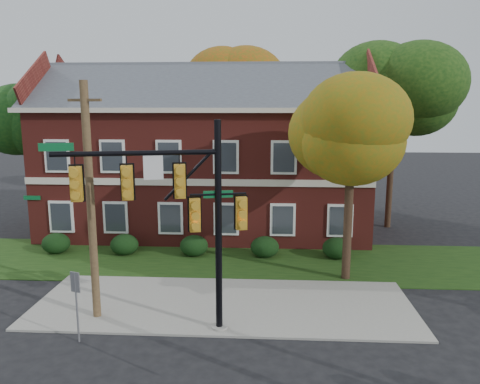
# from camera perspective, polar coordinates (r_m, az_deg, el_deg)

# --- Properties ---
(ground) EXTENTS (120.00, 120.00, 0.00)m
(ground) POSITION_cam_1_polar(r_m,az_deg,el_deg) (17.11, -2.33, -14.99)
(ground) COLOR black
(ground) RESTS_ON ground
(sidewalk) EXTENTS (14.00, 5.00, 0.08)m
(sidewalk) POSITION_cam_1_polar(r_m,az_deg,el_deg) (18.00, -2.01, -13.50)
(sidewalk) COLOR gray
(sidewalk) RESTS_ON ground
(grass_strip) EXTENTS (30.00, 6.00, 0.04)m
(grass_strip) POSITION_cam_1_polar(r_m,az_deg,el_deg) (22.64, -0.83, -8.40)
(grass_strip) COLOR #193811
(grass_strip) RESTS_ON ground
(apartment_building) EXTENTS (18.80, 8.80, 9.74)m
(apartment_building) POSITION_cam_1_polar(r_m,az_deg,el_deg) (27.65, -4.11, 5.58)
(apartment_building) COLOR maroon
(apartment_building) RESTS_ON ground
(hedge_far_left) EXTENTS (1.40, 1.26, 1.05)m
(hedge_far_left) POSITION_cam_1_polar(r_m,az_deg,el_deg) (25.40, -21.51, -5.84)
(hedge_far_left) COLOR black
(hedge_far_left) RESTS_ON ground
(hedge_left) EXTENTS (1.40, 1.26, 1.05)m
(hedge_left) POSITION_cam_1_polar(r_m,az_deg,el_deg) (24.15, -13.91, -6.24)
(hedge_left) COLOR black
(hedge_left) RESTS_ON ground
(hedge_center) EXTENTS (1.40, 1.26, 1.05)m
(hedge_center) POSITION_cam_1_polar(r_m,az_deg,el_deg) (23.37, -5.63, -6.54)
(hedge_center) COLOR black
(hedge_center) RESTS_ON ground
(hedge_right) EXTENTS (1.40, 1.26, 1.05)m
(hedge_right) POSITION_cam_1_polar(r_m,az_deg,el_deg) (23.10, 3.04, -6.71)
(hedge_right) COLOR black
(hedge_right) RESTS_ON ground
(hedge_far_right) EXTENTS (1.40, 1.26, 1.05)m
(hedge_far_right) POSITION_cam_1_polar(r_m,az_deg,el_deg) (23.35, 11.72, -6.73)
(hedge_far_right) COLOR black
(hedge_far_right) RESTS_ON ground
(tree_near_right) EXTENTS (4.50, 4.25, 8.58)m
(tree_near_right) POSITION_cam_1_polar(r_m,az_deg,el_deg) (19.58, 14.24, 8.17)
(tree_near_right) COLOR black
(tree_near_right) RESTS_ON ground
(tree_left_rear) EXTENTS (5.40, 5.10, 8.88)m
(tree_left_rear) POSITION_cam_1_polar(r_m,az_deg,el_deg) (29.39, -23.84, 8.32)
(tree_left_rear) COLOR black
(tree_left_rear) RESTS_ON ground
(tree_right_rear) EXTENTS (6.30, 5.95, 10.62)m
(tree_right_rear) POSITION_cam_1_polar(r_m,az_deg,el_deg) (29.22, 19.10, 11.46)
(tree_right_rear) COLOR black
(tree_right_rear) RESTS_ON ground
(tree_far_rear) EXTENTS (6.84, 6.46, 11.52)m
(tree_far_rear) POSITION_cam_1_polar(r_m,az_deg,el_deg) (35.25, -0.29, 12.95)
(tree_far_rear) COLOR black
(tree_far_rear) RESTS_ON ground
(traffic_signal) EXTENTS (6.10, 1.54, 6.94)m
(traffic_signal) POSITION_cam_1_polar(r_m,az_deg,el_deg) (14.70, -7.50, -1.59)
(traffic_signal) COLOR gray
(traffic_signal) RESTS_ON ground
(utility_pole) EXTENTS (1.24, 0.44, 8.17)m
(utility_pole) POSITION_cam_1_polar(r_m,az_deg,el_deg) (16.49, -17.75, -1.25)
(utility_pole) COLOR brown
(utility_pole) RESTS_ON ground
(sign_post) EXTENTS (0.33, 0.15, 2.32)m
(sign_post) POSITION_cam_1_polar(r_m,az_deg,el_deg) (15.71, -19.36, -11.75)
(sign_post) COLOR slate
(sign_post) RESTS_ON ground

